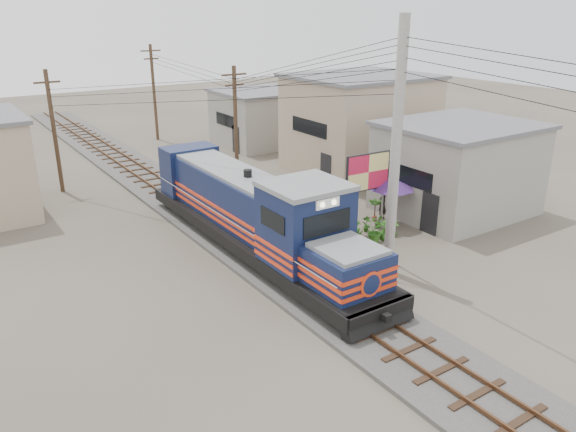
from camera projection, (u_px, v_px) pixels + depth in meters
ground at (311, 289)px, 21.57m from camera, size 120.00×120.00×0.00m
ballast at (199, 213)px, 29.34m from camera, size 3.60×70.00×0.16m
track at (199, 209)px, 29.27m from camera, size 1.15×70.00×0.12m
locomotive at (256, 215)px, 24.18m from camera, size 2.97×16.15×4.00m
utility_pole_main at (396, 153)px, 21.25m from camera, size 0.40×0.40×10.00m
wooden_pole_mid at (236, 123)px, 33.54m from camera, size 1.60×0.24×7.00m
wooden_pole_far at (154, 91)px, 44.51m from camera, size 1.60×0.24×7.50m
wooden_pole_left at (54, 129)px, 31.71m from camera, size 1.60×0.24×7.00m
power_lines at (201, 68)px, 25.47m from camera, size 9.65×19.00×3.30m
shophouse_front at (457, 168)px, 29.07m from camera, size 7.35×6.30×4.70m
shophouse_mid at (359, 123)px, 36.34m from camera, size 8.40×7.35×6.20m
shophouse_back at (260, 117)px, 43.70m from camera, size 6.30×6.30×4.20m
billboard at (368, 174)px, 26.38m from camera, size 2.46×0.26×3.80m
market_umbrella at (392, 184)px, 27.12m from camera, size 2.87×2.87×2.45m
vendor at (382, 205)px, 28.42m from camera, size 0.63×0.47×1.57m
plant_nursery at (361, 230)px, 25.99m from camera, size 3.41×2.16×1.12m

